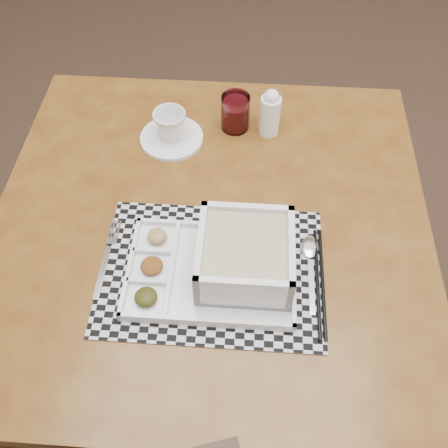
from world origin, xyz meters
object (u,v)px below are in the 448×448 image
(cup, at_px, (170,125))
(juice_glass, at_px, (235,114))
(creamer_bottle, at_px, (270,113))
(serving_tray, at_px, (235,261))
(dining_table, at_px, (211,239))

(cup, distance_m, juice_glass, 0.16)
(cup, height_order, creamer_bottle, creamer_bottle)
(serving_tray, relative_size, cup, 4.46)
(juice_glass, bearing_deg, cup, -153.62)
(dining_table, height_order, cup, cup)
(dining_table, xyz_separation_m, creamer_bottle, (0.09, 0.29, 0.13))
(cup, bearing_deg, juice_glass, 18.14)
(dining_table, height_order, serving_tray, serving_tray)
(juice_glass, bearing_deg, creamer_bottle, -3.11)
(juice_glass, bearing_deg, serving_tray, -81.30)
(dining_table, xyz_separation_m, juice_glass, (0.01, 0.29, 0.11))
(cup, bearing_deg, serving_tray, -67.22)
(cup, distance_m, creamer_bottle, 0.23)
(serving_tray, height_order, cup, serving_tray)
(dining_table, distance_m, juice_glass, 0.31)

